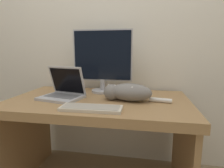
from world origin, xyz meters
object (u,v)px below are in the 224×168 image
object	(u,v)px
monitor	(103,60)
cat	(128,92)
laptop	(63,92)
external_keyboard	(91,108)

from	to	relation	value
monitor	cat	xyz separation A→B (m)	(0.24, -0.25, -0.21)
cat	monitor	bearing A→B (deg)	144.18
monitor	laptop	world-z (taller)	monitor
laptop	cat	world-z (taller)	laptop
external_keyboard	monitor	bearing A→B (deg)	93.93
cat	external_keyboard	bearing A→B (deg)	-118.87
external_keyboard	cat	size ratio (longest dim) A/B	0.78
external_keyboard	laptop	bearing A→B (deg)	140.14
external_keyboard	cat	distance (m)	0.33
laptop	external_keyboard	size ratio (longest dim) A/B	0.91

